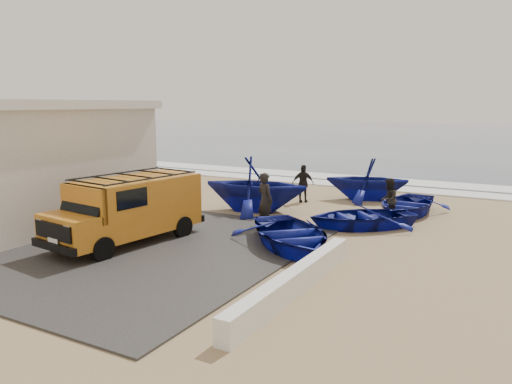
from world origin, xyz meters
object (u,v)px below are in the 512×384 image
at_px(van, 129,207).
at_px(boat_mid_left, 255,184).
at_px(boat_far_left, 367,179).
at_px(parapet, 295,281).
at_px(fisherman_back, 303,183).
at_px(fisherman_front, 265,200).
at_px(boat_mid_right, 406,204).
at_px(boat_near_left, 290,234).
at_px(boat_near_right, 361,217).
at_px(fisherman_middle, 389,199).

relative_size(van, boat_mid_left, 1.23).
bearing_deg(boat_far_left, boat_mid_left, -50.72).
bearing_deg(parapet, fisherman_back, 112.79).
xyz_separation_m(van, boat_far_left, (4.26, 10.26, -0.18)).
distance_m(parapet, fisherman_front, 6.14).
distance_m(boat_mid_right, fisherman_front, 5.80).
bearing_deg(van, boat_far_left, 74.70).
bearing_deg(fisherman_back, van, -140.12).
relative_size(boat_mid_right, boat_far_left, 1.09).
height_order(boat_far_left, fisherman_back, boat_far_left).
relative_size(van, fisherman_front, 2.66).
relative_size(boat_near_left, fisherman_back, 2.56).
bearing_deg(boat_mid_right, fisherman_front, -126.96).
relative_size(boat_near_right, fisherman_middle, 2.40).
distance_m(boat_near_right, fisherman_back, 4.83).
distance_m(van, boat_near_right, 7.69).
bearing_deg(boat_mid_left, fisherman_front, -153.70).
bearing_deg(boat_near_left, boat_far_left, 48.07).
xyz_separation_m(boat_near_right, fisherman_front, (-2.90, -1.54, 0.56)).
bearing_deg(fisherman_back, parapet, -104.06).
distance_m(boat_near_right, boat_mid_right, 2.96).
distance_m(boat_mid_left, boat_mid_right, 5.83).
xyz_separation_m(boat_near_left, fisherman_back, (-2.52, 6.66, 0.38)).
relative_size(parapet, boat_mid_left, 1.47).
xyz_separation_m(parapet, boat_mid_right, (0.35, 9.41, 0.12)).
height_order(parapet, boat_mid_left, boat_mid_left).
relative_size(parapet, fisherman_middle, 3.89).
height_order(boat_near_right, fisherman_back, fisherman_back).
distance_m(boat_near_right, boat_far_left, 5.22).
relative_size(boat_near_left, boat_far_left, 1.18).
bearing_deg(fisherman_middle, boat_mid_right, 160.31).
height_order(boat_near_left, boat_near_right, boat_near_left).
relative_size(van, fisherman_back, 3.10).
height_order(van, boat_mid_right, van).
xyz_separation_m(van, boat_mid_left, (1.14, 5.79, -0.03)).
bearing_deg(parapet, fisherman_front, 124.22).
bearing_deg(boat_near_left, boat_mid_right, 29.14).
bearing_deg(fisherman_front, van, 78.99).
bearing_deg(boat_near_left, fisherman_front, 90.25).
bearing_deg(van, boat_mid_right, 58.57).
bearing_deg(boat_near_left, boat_near_right, 29.26).
relative_size(parapet, fisherman_front, 3.18).
height_order(fisherman_front, fisherman_back, fisherman_front).
bearing_deg(boat_near_right, fisherman_middle, 120.60).
bearing_deg(boat_near_right, boat_near_left, -57.74).
distance_m(van, boat_far_left, 11.11).
xyz_separation_m(boat_near_right, boat_far_left, (-1.31, 5.02, 0.54)).
distance_m(parapet, boat_mid_left, 8.73).
xyz_separation_m(boat_near_left, fisherman_middle, (1.59, 5.00, 0.34)).
distance_m(boat_mid_left, fisherman_middle, 5.07).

